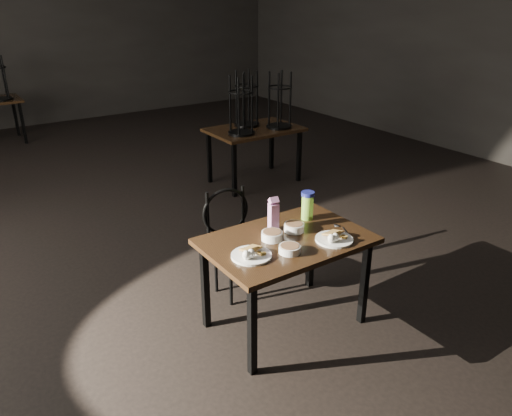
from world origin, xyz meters
TOP-DOWN VIEW (x-y plane):
  - room at (-0.06, 0.01)m, footprint 12.00×12.04m
  - main_table at (-0.17, -1.92)m, footprint 1.20×0.80m
  - plate_left at (-0.54, -2.00)m, footprint 0.28×0.28m
  - plate_right at (0.09, -2.14)m, footprint 0.28×0.28m
  - bowl_near at (-0.27, -1.87)m, footprint 0.16×0.16m
  - bowl_far at (-0.05, -1.85)m, footprint 0.15×0.15m
  - bowl_big at (-0.29, -2.10)m, footprint 0.15×0.15m
  - juice_carton at (-0.17, -1.74)m, footprint 0.08×0.08m
  - water_bottle at (0.17, -1.73)m, footprint 0.12×0.12m
  - spoon at (0.27, -1.98)m, footprint 0.06×0.18m
  - bentwood_chair at (-0.25, -1.27)m, footprint 0.45×0.44m
  - bg_table_right at (1.44, 0.88)m, footprint 1.20×0.80m

SIDE VIEW (x-z plane):
  - bentwood_chair at x=-0.25m, z-range 0.09..1.00m
  - main_table at x=-0.17m, z-range 0.30..1.05m
  - spoon at x=0.27m, z-range 0.75..0.76m
  - plate_right at x=0.09m, z-range 0.73..0.82m
  - plate_left at x=-0.54m, z-range 0.73..0.82m
  - bg_table_right at x=1.44m, z-range 0.04..1.52m
  - bowl_big at x=-0.29m, z-range 0.75..0.80m
  - bowl_far at x=-0.05m, z-range 0.75..0.81m
  - bowl_near at x=-0.27m, z-range 0.75..0.81m
  - water_bottle at x=0.17m, z-range 0.75..0.98m
  - juice_carton at x=-0.17m, z-range 0.74..1.01m
  - room at x=-0.06m, z-range 0.72..3.94m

